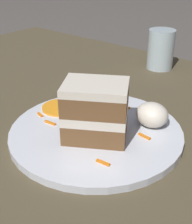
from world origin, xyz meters
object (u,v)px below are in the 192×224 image
object	(u,v)px
plate	(96,132)
drinking_glass	(160,52)
cake_slice	(96,111)
cream_dollop	(152,115)
orange_garnish	(60,107)

from	to	relation	value
plate	drinking_glass	distance (m)	0.35
drinking_glass	plate	bearing A→B (deg)	102.42
drinking_glass	cake_slice	bearing A→B (deg)	103.76
cake_slice	cream_dollop	size ratio (longest dim) A/B	2.17
cake_slice	orange_garnish	world-z (taller)	cake_slice
cake_slice	cream_dollop	xyz separation A→B (m)	(-0.05, -0.08, -0.02)
plate	drinking_glass	size ratio (longest dim) A/B	2.90
orange_garnish	drinking_glass	distance (m)	0.32
plate	cream_dollop	size ratio (longest dim) A/B	5.17
cake_slice	drinking_glass	xyz separation A→B (m)	(0.09, -0.35, -0.01)
plate	cream_dollop	distance (m)	0.09
cream_dollop	plate	bearing A→B (deg)	46.11
plate	cake_slice	world-z (taller)	cake_slice
cake_slice	drinking_glass	bearing A→B (deg)	-16.95
plate	cake_slice	distance (m)	0.05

